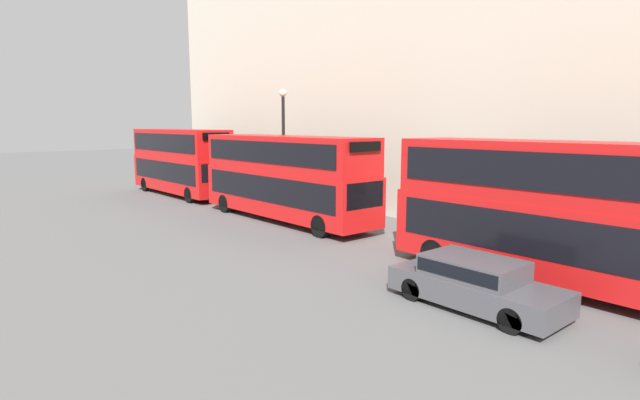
{
  "coord_description": "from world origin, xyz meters",
  "views": [
    {
      "loc": [
        -13.3,
        -0.45,
        4.9
      ],
      "look_at": [
        0.48,
        15.77,
        1.65
      ],
      "focal_mm": 28.0,
      "sensor_mm": 36.0,
      "label": 1
    }
  ],
  "objects_px": {
    "bus_second_in_queue": "(285,174)",
    "car_hatchback": "(475,281)",
    "bus_leading": "(573,210)",
    "bus_third_in_queue": "(180,159)"
  },
  "relations": [
    {
      "from": "bus_second_in_queue",
      "to": "bus_third_in_queue",
      "type": "relative_size",
      "value": 1.1
    },
    {
      "from": "bus_leading",
      "to": "car_hatchback",
      "type": "height_order",
      "value": "bus_leading"
    },
    {
      "from": "bus_second_in_queue",
      "to": "car_hatchback",
      "type": "relative_size",
      "value": 2.47
    },
    {
      "from": "bus_second_in_queue",
      "to": "bus_third_in_queue",
      "type": "xyz_separation_m",
      "value": [
        -0.0,
        12.16,
        0.11
      ]
    },
    {
      "from": "bus_leading",
      "to": "car_hatchback",
      "type": "relative_size",
      "value": 2.43
    },
    {
      "from": "car_hatchback",
      "to": "bus_leading",
      "type": "bearing_deg",
      "value": -16.34
    },
    {
      "from": "bus_second_in_queue",
      "to": "car_hatchback",
      "type": "distance_m",
      "value": 13.71
    },
    {
      "from": "bus_leading",
      "to": "bus_second_in_queue",
      "type": "bearing_deg",
      "value": 90.0
    },
    {
      "from": "bus_leading",
      "to": "bus_second_in_queue",
      "type": "xyz_separation_m",
      "value": [
        -0.0,
        14.17,
        -0.04
      ]
    },
    {
      "from": "bus_second_in_queue",
      "to": "bus_third_in_queue",
      "type": "height_order",
      "value": "bus_third_in_queue"
    }
  ]
}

